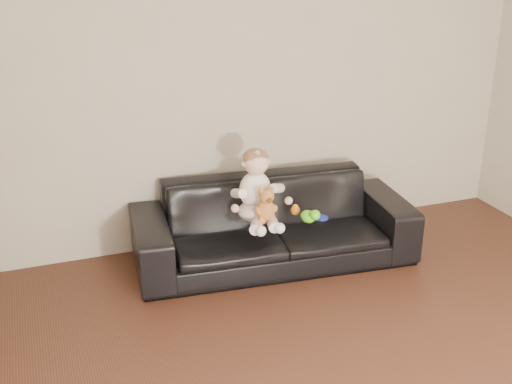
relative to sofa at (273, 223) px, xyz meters
name	(u,v)px	position (x,y,z in m)	size (l,w,h in m)	color
wall_back	(226,82)	(-0.20, 0.50, 0.99)	(5.00, 5.00, 0.00)	#B5AB98
sofa	(273,223)	(0.00, 0.00, 0.00)	(2.10, 0.82, 0.61)	black
baby	(257,190)	(-0.18, -0.12, 0.34)	(0.42, 0.49, 0.54)	silver
teddy_bear	(266,205)	(-0.17, -0.28, 0.28)	(0.15, 0.15, 0.25)	#B77134
toy_green	(308,216)	(0.16, -0.27, 0.14)	(0.11, 0.13, 0.09)	#5CE31A
toy_rattle	(295,210)	(0.13, -0.12, 0.13)	(0.07, 0.07, 0.07)	orange
toy_blue_disc	(322,218)	(0.29, -0.24, 0.10)	(0.10, 0.10, 0.01)	#1726BA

